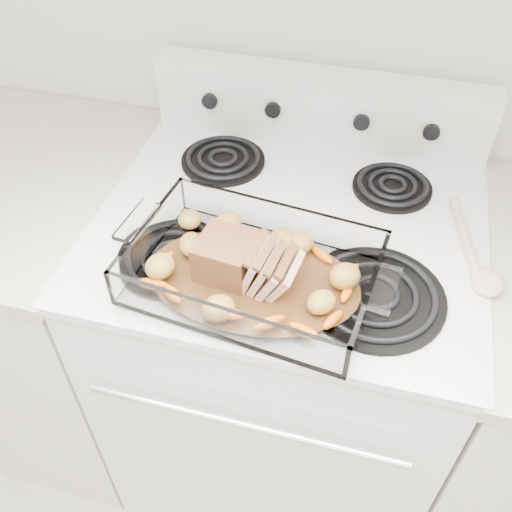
% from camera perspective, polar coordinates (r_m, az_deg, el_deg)
% --- Properties ---
extents(electric_range, '(0.78, 0.70, 1.12)m').
position_cam_1_polar(electric_range, '(1.50, 2.65, -9.56)').
color(electric_range, white).
rests_on(electric_range, ground).
extents(counter_left, '(0.58, 0.68, 0.93)m').
position_cam_1_polar(counter_left, '(1.71, -19.70, -4.66)').
color(counter_left, silver).
rests_on(counter_left, ground).
extents(baking_dish, '(0.42, 0.28, 0.08)m').
position_cam_1_polar(baking_dish, '(1.01, -0.29, -1.86)').
color(baking_dish, white).
rests_on(baking_dish, electric_range).
extents(pork_roast, '(0.18, 0.10, 0.08)m').
position_cam_1_polar(pork_roast, '(1.00, -1.73, -0.61)').
color(pork_roast, brown).
rests_on(pork_roast, baking_dish).
extents(roast_vegetables, '(0.33, 0.18, 0.04)m').
position_cam_1_polar(roast_vegetables, '(1.03, -0.00, -0.28)').
color(roast_vegetables, '#E55A09').
rests_on(roast_vegetables, baking_dish).
extents(wooden_spoon, '(0.10, 0.26, 0.02)m').
position_cam_1_polar(wooden_spoon, '(1.14, 21.22, -0.37)').
color(wooden_spoon, beige).
rests_on(wooden_spoon, electric_range).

